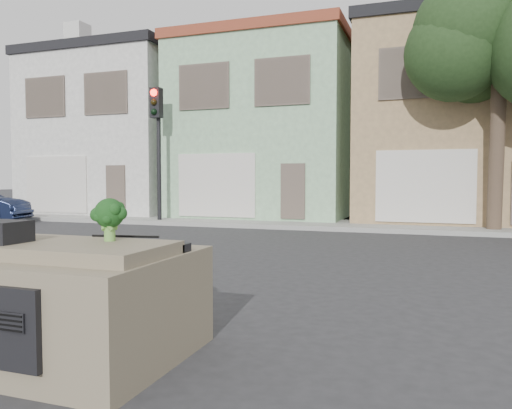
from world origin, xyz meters
The scene contains 10 objects.
ground_plane centered at (0.00, 0.00, 0.00)m, with size 120.00×120.00×0.00m, color #303033.
sidewalk centered at (0.00, 10.50, 0.07)m, with size 40.00×3.00×0.15m, color gray.
townhouse_white centered at (-11.00, 14.50, 3.77)m, with size 7.20×8.20×7.55m, color silver.
townhouse_mint centered at (-3.50, 14.50, 3.77)m, with size 7.20×8.20×7.55m, color #92BD92.
townhouse_tan centered at (4.00, 14.50, 3.77)m, with size 7.20×8.20×7.55m, color #A08158.
traffic_signal centered at (-6.50, 9.50, 2.55)m, with size 0.40×0.40×5.10m, color black.
tree_near centered at (5.00, 9.80, 4.25)m, with size 4.40×4.00×8.50m, color #203818.
car_dashboard centered at (0.00, -3.00, 0.56)m, with size 2.00×1.80×1.12m, color #7A6E56.
wiper_arm centered at (0.28, -2.62, 1.13)m, with size 0.70×0.03×0.02m, color black.
broccoli centered at (0.31, -2.92, 1.33)m, with size 0.34×0.34×0.41m, color #123612.
Camera 1 is at (3.17, -6.87, 1.71)m, focal length 35.00 mm.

